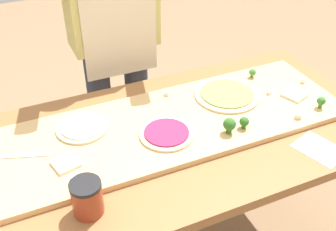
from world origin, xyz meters
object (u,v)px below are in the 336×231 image
Objects in this scene: pizza_whole_pesto_green at (227,95)px; broccoli_floret_center_right at (321,101)px; broccoli_floret_front_left at (244,122)px; broccoli_floret_front_mid at (253,73)px; cheese_crumble_a at (303,81)px; cheese_crumble_c at (269,93)px; cheese_crumble_b at (298,116)px; pizza_whole_white_garlic at (82,127)px; cook_center at (113,25)px; cheese_crumble_e at (167,93)px; sauce_jar at (87,198)px; pizza_slice_near_left at (66,164)px; cheese_crumble_d at (74,180)px; prep_table at (147,161)px; pizza_slice_far_left at (294,94)px; recipe_note at (320,149)px; pizza_whole_beet_magenta at (167,133)px; broccoli_floret_center_left at (229,125)px.

broccoli_floret_center_right is (0.30, -0.23, 0.02)m from pizza_whole_pesto_green.
broccoli_floret_front_mid is at bearing 51.80° from broccoli_floret_front_left.
broccoli_floret_center_right reaches higher than cheese_crumble_a.
cheese_crumble_c is at bearing 34.69° from broccoli_floret_front_left.
pizza_whole_white_garlic is at bearing 160.71° from cheese_crumble_b.
cook_center is at bearing 141.28° from cheese_crumble_a.
cook_center is at bearing 58.71° from pizza_whole_white_garlic.
sauce_jar is at bearing -135.05° from cheese_crumble_e.
pizza_slice_near_left is at bearing -120.37° from pizza_whole_white_garlic.
cheese_crumble_a is 0.98× the size of cheese_crumble_d.
prep_table is 95.91× the size of cheese_crumble_d.
pizza_whole_white_garlic is 0.88m from pizza_slice_far_left.
pizza_slice_near_left is 0.48× the size of recipe_note.
cheese_crumble_b is at bearing -8.21° from broccoli_floret_front_left.
pizza_whole_pesto_green is at bearing -154.34° from broccoli_floret_front_mid.
pizza_whole_pesto_green is at bearing 18.48° from cheese_crumble_d.
broccoli_floret_front_left is at bearing -145.31° from cheese_crumble_c.
cheese_crumble_e is at bearing 155.51° from pizza_slice_far_left.
sauce_jar reaches higher than broccoli_floret_center_right.
broccoli_floret_center_right reaches higher than pizza_whole_beet_magenta.
pizza_whole_white_garlic is at bearing 153.60° from broccoli_floret_center_left.
cheese_crumble_e reaches higher than pizza_slice_near_left.
broccoli_floret_center_left reaches higher than cheese_crumble_b.
cheese_crumble_a is 0.01× the size of cook_center.
sauce_jar is (-0.57, -0.14, -0.00)m from broccoli_floret_center_left.
pizza_slice_far_left is 0.16m from cheese_crumble_b.
cheese_crumble_c is (0.23, 0.16, -0.02)m from broccoli_floret_front_left.
broccoli_floret_center_left is (-0.38, -0.11, 0.03)m from pizza_slice_far_left.
prep_table is at bearing 6.17° from pizza_slice_near_left.
recipe_note is at bearing -29.71° from pizza_whole_beet_magenta.
pizza_whole_beet_magenta is at bearing -177.53° from pizza_slice_far_left.
broccoli_floret_front_mid is at bearing 23.33° from pizza_whole_beet_magenta.
broccoli_floret_center_right is 1.00m from cheese_crumble_d.
pizza_whole_pesto_green is 3.37× the size of pizza_slice_near_left.
prep_table is 85.60× the size of cheese_crumble_b.
broccoli_floret_center_left reaches higher than pizza_slice_near_left.
cheese_crumble_e is (0.39, 0.09, 0.00)m from pizza_whole_white_garlic.
prep_table is 9.16× the size of pizza_whole_beet_magenta.
broccoli_floret_center_left is at bearing -72.35° from cheese_crumble_e.
cheese_crumble_c is at bearing 150.61° from pizza_slice_far_left.
broccoli_floret_front_left is at bearing 1.62° from broccoli_floret_center_left.
pizza_slice_far_left is at bearing 107.62° from broccoli_floret_center_right.
cheese_crumble_c reaches higher than pizza_slice_far_left.
cheese_crumble_e is at bearing 27.81° from pizza_slice_near_left.
broccoli_floret_center_right reaches higher than prep_table.
cook_center is (-0.49, 0.75, 0.17)m from cheese_crumble_b.
broccoli_floret_front_mid reaches higher than cheese_crumble_e.
pizza_slice_near_left is at bearing 95.92° from sauce_jar.
broccoli_floret_front_mid is at bearing 26.78° from sauce_jar.
sauce_jar is (-0.35, -0.22, 0.03)m from pizza_whole_beet_magenta.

